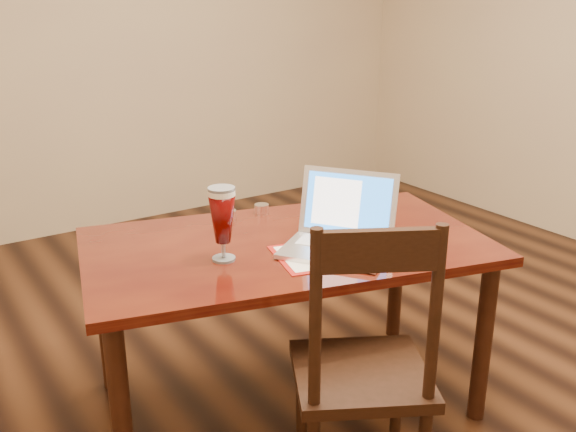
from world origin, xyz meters
TOP-DOWN VIEW (x-y plane):
  - ground at (0.00, 0.00)m, footprint 5.00×5.00m
  - dining_table at (-0.35, 0.04)m, footprint 1.63×1.17m
  - dining_chair at (-0.44, -0.50)m, footprint 0.55×0.55m

SIDE VIEW (x-z plane):
  - ground at x=0.00m, z-range 0.00..0.00m
  - dining_chair at x=-0.44m, z-range -0.03..0.95m
  - dining_table at x=-0.35m, z-range 0.14..1.09m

